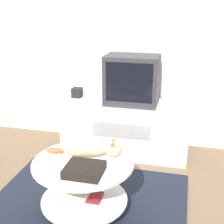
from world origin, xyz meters
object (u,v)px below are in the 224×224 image
(speaker, at_px, (77,93))
(dvd_box, at_px, (84,170))
(cat, at_px, (89,148))
(tv, at_px, (132,80))

(speaker, height_order, dvd_box, speaker)
(dvd_box, relative_size, cat, 0.44)
(dvd_box, height_order, cat, cat)
(tv, bearing_deg, dvd_box, -93.71)
(dvd_box, distance_m, cat, 0.26)
(speaker, xyz_separation_m, dvd_box, (0.53, -1.34, -0.11))
(speaker, distance_m, cat, 1.19)
(dvd_box, bearing_deg, cat, 100.38)
(dvd_box, bearing_deg, tv, 86.29)
(tv, relative_size, dvd_box, 2.12)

